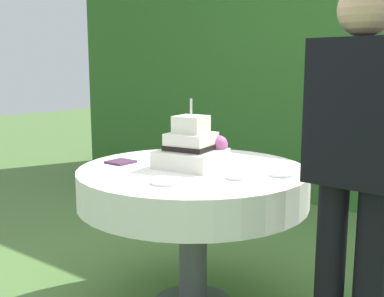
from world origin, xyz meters
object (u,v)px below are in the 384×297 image
Objects in this scene: serving_plate_right at (176,154)px; napkin_stack at (121,162)px; cake_table at (193,188)px; serving_plate_near at (281,174)px; wedding_cake at (192,148)px; serving_plate_far at (236,177)px; standing_person at (356,164)px; serving_plate_left at (166,182)px.

napkin_stack is at bearing -103.15° from serving_plate_right.
serving_plate_near is (0.44, 0.13, 0.11)m from cake_table.
serving_plate_near is 1.04× the size of napkin_stack.
wedding_cake is 3.47× the size of serving_plate_far.
serving_plate_far is 0.60m from standing_person.
napkin_stack is (-0.37, -0.16, -0.09)m from wedding_cake.
serving_plate_right is (-0.61, 0.29, 0.00)m from serving_plate_far.
cake_table is at bearing 19.49° from napkin_stack.
standing_person is (1.19, -0.36, 0.15)m from serving_plate_right.
wedding_cake is 0.49m from serving_plate_near.
standing_person is at bearing -8.46° from cake_table.
standing_person reaches higher than serving_plate_right.
napkin_stack is 0.08× the size of standing_person.
standing_person is at bearing -30.65° from serving_plate_near.
serving_plate_far is at bearing -25.84° from serving_plate_right.
serving_plate_far is at bearing -11.90° from cake_table.
serving_plate_right is (-0.28, 0.20, -0.09)m from wedding_cake.
serving_plate_far is 0.70m from napkin_stack.
cake_table is 0.40m from serving_plate_right.
serving_plate_left reaches higher than cake_table.
serving_plate_near and napkin_stack have the same top height.
standing_person is at bearing 0.35° from napkin_stack.
serving_plate_near is at bearing 53.05° from serving_plate_left.
napkin_stack reaches higher than cake_table.
serving_plate_near and serving_plate_left have the same top height.
standing_person is at bearing -16.97° from serving_plate_right.
wedding_cake is 0.41m from napkin_stack.
napkin_stack is 1.28m from standing_person.
serving_plate_near is 0.53m from standing_person.
serving_plate_right and napkin_stack have the same top height.
standing_person is (0.78, 0.20, 0.15)m from serving_plate_left.
standing_person reaches higher than cake_table.
wedding_cake is 2.78× the size of napkin_stack.
serving_plate_far is 0.80× the size of napkin_stack.
wedding_cake is at bearing 130.95° from cake_table.
serving_plate_left and napkin_stack have the same top height.
standing_person reaches higher than serving_plate_left.
serving_plate_right is at bearing 172.15° from serving_plate_near.
wedding_cake is at bearing 24.05° from napkin_stack.
serving_plate_far is 0.70× the size of serving_plate_left.
serving_plate_far is (0.33, -0.09, -0.09)m from wedding_cake.
serving_plate_far is 0.34m from serving_plate_left.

